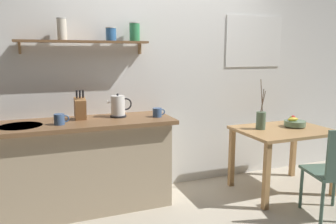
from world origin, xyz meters
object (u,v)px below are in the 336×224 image
Objects in this scene: dining_chair_near at (336,169)px; coffee_mug_spare at (157,112)px; knife_block at (80,108)px; coffee_mug_by_sink at (60,119)px; dining_table at (283,139)px; fruit_bowl at (294,122)px; electric_kettle at (118,106)px; twig_vase at (261,120)px.

coffee_mug_spare is at bearing 145.23° from dining_chair_near.
knife_block is 2.17× the size of coffee_mug_by_sink.
dining_chair_near reaches higher than dining_table.
knife_block is 0.77m from coffee_mug_spare.
fruit_bowl is at bearing -8.85° from knife_block.
dining_table is at bearing 91.30° from dining_chair_near.
knife_block reaches higher than coffee_mug_by_sink.
electric_kettle reaches higher than fruit_bowl.
coffee_mug_by_sink is at bearing -163.08° from electric_kettle.
fruit_bowl is 0.93× the size of electric_kettle.
fruit_bowl is at bearing -4.30° from coffee_mug_by_sink.
knife_block is (-2.16, 1.12, 0.52)m from dining_chair_near.
coffee_mug_spare is at bearing 171.93° from fruit_bowl.
coffee_mug_by_sink is (-2.36, 0.95, 0.46)m from dining_chair_near.
electric_kettle is 0.38m from knife_block.
coffee_mug_by_sink is at bearing 174.45° from dining_table.
twig_vase reaches higher than coffee_mug_spare.
dining_chair_near is 0.82m from fruit_bowl.
dining_table is 3.96× the size of electric_kettle.
dining_chair_near is 3.81× the size of fruit_bowl.
coffee_mug_by_sink is (-0.20, -0.17, -0.06)m from knife_block.
twig_vase is 4.23× the size of coffee_mug_spare.
coffee_mug_by_sink is at bearing -139.66° from knife_block.
coffee_mug_by_sink is (-2.35, 0.23, 0.35)m from dining_table.
dining_chair_near is 3.53× the size of electric_kettle.
dining_chair_near is 1.62× the size of twig_vase.
dining_table is at bearing -10.62° from coffee_mug_spare.
fruit_bowl is 0.42× the size of twig_vase.
twig_vase reaches higher than electric_kettle.
twig_vase is 2.18× the size of electric_kettle.
fruit_bowl is at bearing -5.79° from twig_vase.
coffee_mug_spare is (-1.14, 0.18, 0.13)m from twig_vase.
dining_table is 0.25m from fruit_bowl.
coffee_mug_by_sink reaches higher than dining_chair_near.
electric_kettle is at bearing 158.88° from coffee_mug_spare.
electric_kettle is 0.40m from coffee_mug_spare.
dining_table is 3.41× the size of knife_block.
dining_chair_near is at bearing -27.34° from knife_block.
fruit_bowl is at bearing 77.77° from dining_chair_near.
dining_chair_near is 0.90m from twig_vase.
electric_kettle is (-1.76, 0.40, 0.41)m from dining_table.
dining_chair_near is 2.17m from electric_kettle.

